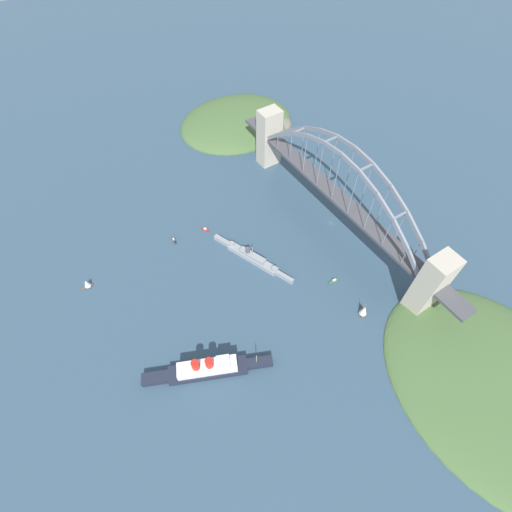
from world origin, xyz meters
name	(u,v)px	position (x,y,z in m)	size (l,w,h in m)	color
ground_plane	(331,222)	(0.00, 0.00, 0.00)	(1400.00, 1400.00, 0.00)	#334C60
harbor_arch_bridge	(337,197)	(0.00, 0.00, 31.26)	(264.09, 20.22, 79.36)	#BCB29E
headland_west_shore	(503,390)	(-176.36, 0.79, 0.00)	(166.25, 130.72, 16.29)	#476638
headland_east_shore	(238,123)	(174.93, -8.87, 0.00)	(110.20, 130.21, 23.01)	#476638
ocean_liner	(207,369)	(-59.60, 157.87, 5.64)	(42.52, 82.99, 19.51)	#1E2333
naval_cruiser	(252,257)	(3.87, 82.00, 3.13)	(75.30, 31.97, 17.43)	gray
seaplane_taxiing_near_bridge	(384,237)	(-39.56, -25.38, 2.10)	(9.75, 7.17, 5.03)	#B7B7B2
small_boat_0	(205,229)	(53.87, 99.17, 0.76)	(8.07, 4.85, 2.17)	#B2231E
small_boat_1	(364,310)	(-83.84, 39.77, 5.72)	(9.08, 8.95, 12.35)	brown
small_boat_2	(87,284)	(51.76, 204.32, 4.34)	(5.14, 9.25, 9.27)	brown
small_boat_3	(334,281)	(-49.75, 38.86, 0.72)	(2.52, 9.53, 2.01)	#2D6B3D
small_boat_4	(174,240)	(57.27, 127.64, 0.91)	(7.46, 1.72, 2.54)	black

